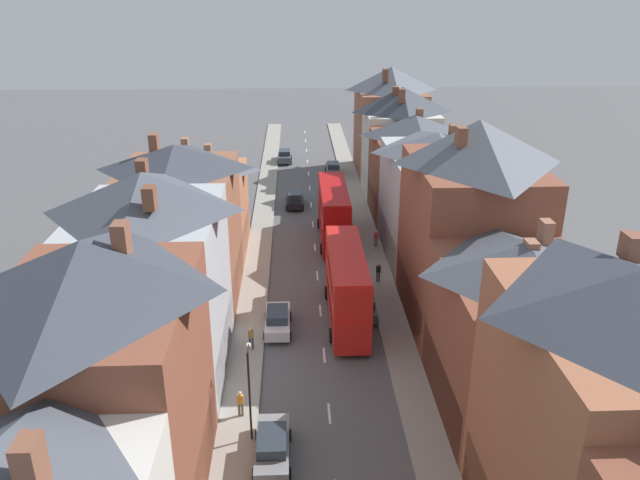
{
  "coord_description": "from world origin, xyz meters",
  "views": [
    {
      "loc": [
        -1.72,
        -16.84,
        22.61
      ],
      "look_at": [
        0.32,
        32.25,
        2.29
      ],
      "focal_mm": 35.0,
      "sensor_mm": 36.0,
      "label": 1
    }
  ],
  "objects_px": {
    "car_parked_left_b": "(333,169)",
    "car_parked_right_a": "(351,247)",
    "pedestrian_mid_left": "(251,337)",
    "car_near_silver": "(363,306)",
    "car_parked_left_a": "(272,447)",
    "street_lamp": "(249,389)",
    "car_mid_black": "(295,199)",
    "pedestrian_near_right": "(240,402)",
    "car_near_blue": "(285,156)",
    "double_decker_bus_lead": "(346,284)",
    "pedestrian_far_left": "(376,238)",
    "double_decker_bus_mid_street": "(333,213)",
    "pedestrian_mid_right": "(378,272)",
    "car_mid_white": "(278,320)"
  },
  "relations": [
    {
      "from": "car_parked_left_b",
      "to": "car_parked_right_a",
      "type": "bearing_deg",
      "value": -90.0
    },
    {
      "from": "car_parked_left_b",
      "to": "pedestrian_mid_left",
      "type": "bearing_deg",
      "value": -100.98
    },
    {
      "from": "car_near_silver",
      "to": "car_parked_left_a",
      "type": "bearing_deg",
      "value": -112.87
    },
    {
      "from": "car_parked_right_a",
      "to": "street_lamp",
      "type": "height_order",
      "value": "street_lamp"
    },
    {
      "from": "car_mid_black",
      "to": "car_parked_left_a",
      "type": "bearing_deg",
      "value": -91.91
    },
    {
      "from": "pedestrian_near_right",
      "to": "car_near_blue",
      "type": "bearing_deg",
      "value": 88.02
    },
    {
      "from": "double_decker_bus_lead",
      "to": "pedestrian_far_left",
      "type": "distance_m",
      "value": 13.64
    },
    {
      "from": "car_parked_right_a",
      "to": "street_lamp",
      "type": "relative_size",
      "value": 0.76
    },
    {
      "from": "car_mid_black",
      "to": "double_decker_bus_lead",
      "type": "bearing_deg",
      "value": -81.78
    },
    {
      "from": "car_near_silver",
      "to": "car_parked_left_a",
      "type": "height_order",
      "value": "car_parked_left_a"
    },
    {
      "from": "car_parked_left_a",
      "to": "double_decker_bus_mid_street",
      "type": "bearing_deg",
      "value": 80.46
    },
    {
      "from": "car_mid_black",
      "to": "pedestrian_near_right",
      "type": "relative_size",
      "value": 2.7
    },
    {
      "from": "car_near_silver",
      "to": "car_parked_left_b",
      "type": "relative_size",
      "value": 0.91
    },
    {
      "from": "car_mid_black",
      "to": "pedestrian_mid_left",
      "type": "relative_size",
      "value": 2.7
    },
    {
      "from": "car_mid_black",
      "to": "pedestrian_far_left",
      "type": "xyz_separation_m",
      "value": [
        7.39,
        -11.87,
        0.19
      ]
    },
    {
      "from": "pedestrian_mid_right",
      "to": "pedestrian_far_left",
      "type": "bearing_deg",
      "value": 84.34
    },
    {
      "from": "car_near_blue",
      "to": "car_mid_white",
      "type": "bearing_deg",
      "value": -90.0
    },
    {
      "from": "pedestrian_near_right",
      "to": "pedestrian_far_left",
      "type": "distance_m",
      "value": 26.02
    },
    {
      "from": "car_mid_white",
      "to": "street_lamp",
      "type": "bearing_deg",
      "value": -95.83
    },
    {
      "from": "pedestrian_mid_left",
      "to": "pedestrian_mid_right",
      "type": "relative_size",
      "value": 1.0
    },
    {
      "from": "double_decker_bus_lead",
      "to": "car_parked_right_a",
      "type": "height_order",
      "value": "double_decker_bus_lead"
    },
    {
      "from": "car_near_blue",
      "to": "street_lamp",
      "type": "xyz_separation_m",
      "value": [
        -1.15,
        -55.73,
        2.39
      ]
    },
    {
      "from": "double_decker_bus_lead",
      "to": "pedestrian_near_right",
      "type": "xyz_separation_m",
      "value": [
        -6.76,
        -10.8,
        -1.78
      ]
    },
    {
      "from": "car_mid_white",
      "to": "pedestrian_near_right",
      "type": "bearing_deg",
      "value": -101.15
    },
    {
      "from": "double_decker_bus_mid_street",
      "to": "pedestrian_far_left",
      "type": "distance_m",
      "value": 4.6
    },
    {
      "from": "car_mid_black",
      "to": "car_mid_white",
      "type": "distance_m",
      "value": 26.21
    },
    {
      "from": "car_parked_left_a",
      "to": "pedestrian_mid_left",
      "type": "bearing_deg",
      "value": 99.31
    },
    {
      "from": "car_near_blue",
      "to": "car_near_silver",
      "type": "bearing_deg",
      "value": -81.73
    },
    {
      "from": "car_near_blue",
      "to": "pedestrian_far_left",
      "type": "height_order",
      "value": "pedestrian_far_left"
    },
    {
      "from": "car_parked_right_a",
      "to": "pedestrian_mid_left",
      "type": "bearing_deg",
      "value": -117.6
    },
    {
      "from": "car_near_silver",
      "to": "pedestrian_far_left",
      "type": "distance_m",
      "value": 12.74
    },
    {
      "from": "car_parked_right_a",
      "to": "car_near_silver",
      "type": "bearing_deg",
      "value": -90.0
    },
    {
      "from": "pedestrian_near_right",
      "to": "pedestrian_mid_left",
      "type": "xyz_separation_m",
      "value": [
        0.17,
        6.92,
        0.0
      ]
    },
    {
      "from": "car_near_blue",
      "to": "double_decker_bus_lead",
      "type": "bearing_deg",
      "value": -83.53
    },
    {
      "from": "car_near_silver",
      "to": "car_mid_black",
      "type": "relative_size",
      "value": 0.89
    },
    {
      "from": "car_parked_right_a",
      "to": "pedestrian_far_left",
      "type": "height_order",
      "value": "pedestrian_far_left"
    },
    {
      "from": "car_near_silver",
      "to": "car_parked_left_a",
      "type": "xyz_separation_m",
      "value": [
        -6.2,
        -14.7,
        0.01
      ]
    },
    {
      "from": "car_near_blue",
      "to": "pedestrian_mid_right",
      "type": "xyz_separation_m",
      "value": [
        7.98,
        -37.35,
        0.18
      ]
    },
    {
      "from": "car_parked_left_a",
      "to": "pedestrian_far_left",
      "type": "bearing_deg",
      "value": 72.28
    },
    {
      "from": "car_mid_black",
      "to": "car_parked_left_b",
      "type": "xyz_separation_m",
      "value": [
        4.9,
        11.96,
        -0.04
      ]
    },
    {
      "from": "car_near_blue",
      "to": "pedestrian_mid_right",
      "type": "relative_size",
      "value": 2.63
    },
    {
      "from": "car_parked_right_a",
      "to": "pedestrian_mid_left",
      "type": "distance_m",
      "value": 17.04
    },
    {
      "from": "car_parked_left_a",
      "to": "pedestrian_far_left",
      "type": "height_order",
      "value": "pedestrian_far_left"
    },
    {
      "from": "car_near_blue",
      "to": "street_lamp",
      "type": "relative_size",
      "value": 0.77
    },
    {
      "from": "car_near_silver",
      "to": "pedestrian_mid_left",
      "type": "height_order",
      "value": "pedestrian_mid_left"
    },
    {
      "from": "pedestrian_mid_left",
      "to": "car_mid_white",
      "type": "bearing_deg",
      "value": 56.42
    },
    {
      "from": "double_decker_bus_lead",
      "to": "pedestrian_near_right",
      "type": "height_order",
      "value": "double_decker_bus_lead"
    },
    {
      "from": "car_parked_left_b",
      "to": "car_mid_white",
      "type": "distance_m",
      "value": 38.64
    },
    {
      "from": "car_near_silver",
      "to": "pedestrian_mid_right",
      "type": "distance_m",
      "value": 5.59
    },
    {
      "from": "pedestrian_far_left",
      "to": "car_parked_right_a",
      "type": "bearing_deg",
      "value": -144.73
    }
  ]
}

